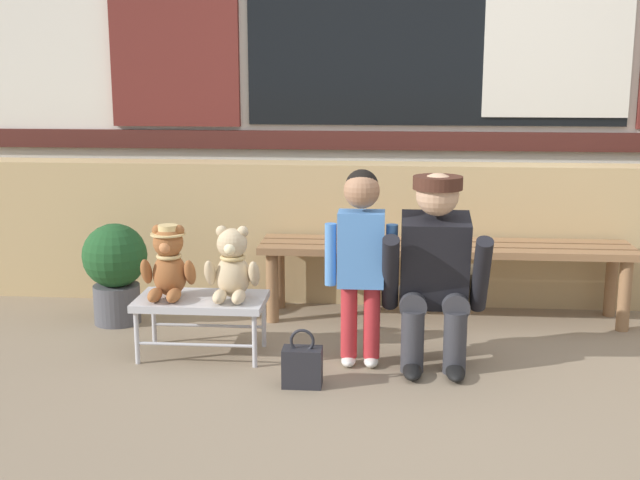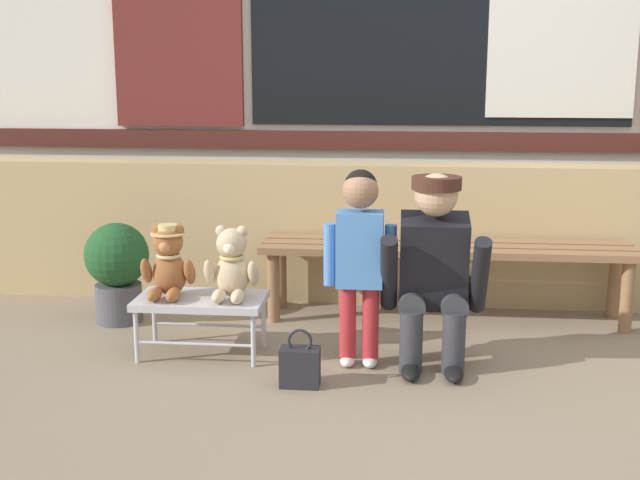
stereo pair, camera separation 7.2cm
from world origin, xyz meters
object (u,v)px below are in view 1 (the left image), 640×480
(teddy_bear_with_hat, at_px, (168,263))
(child_standing, at_px, (361,246))
(wooden_bench_long, at_px, (445,255))
(small_display_bench, at_px, (201,304))
(potted_plant, at_px, (115,267))
(teddy_bear_plain, at_px, (232,266))
(adult_crouching, at_px, (437,270))
(handbag_on_ground, at_px, (302,366))

(teddy_bear_with_hat, xyz_separation_m, child_standing, (0.96, -0.07, 0.12))
(wooden_bench_long, height_order, small_display_bench, wooden_bench_long)
(small_display_bench, bearing_deg, potted_plant, 140.92)
(teddy_bear_plain, height_order, adult_crouching, adult_crouching)
(teddy_bear_plain, relative_size, child_standing, 0.38)
(handbag_on_ground, height_order, potted_plant, potted_plant)
(wooden_bench_long, relative_size, potted_plant, 3.68)
(wooden_bench_long, xyz_separation_m, adult_crouching, (-0.09, -0.78, 0.11))
(wooden_bench_long, relative_size, child_standing, 2.19)
(handbag_on_ground, bearing_deg, potted_plant, 143.18)
(teddy_bear_with_hat, height_order, potted_plant, teddy_bear_with_hat)
(adult_crouching, distance_m, handbag_on_ground, 0.79)
(wooden_bench_long, height_order, handbag_on_ground, wooden_bench_long)
(teddy_bear_plain, bearing_deg, teddy_bear_with_hat, 179.87)
(wooden_bench_long, relative_size, teddy_bear_plain, 5.78)
(small_display_bench, relative_size, potted_plant, 1.12)
(wooden_bench_long, distance_m, handbag_on_ground, 1.32)
(teddy_bear_with_hat, relative_size, handbag_on_ground, 1.34)
(wooden_bench_long, bearing_deg, teddy_bear_with_hat, -153.14)
(small_display_bench, xyz_separation_m, child_standing, (0.80, -0.07, 0.33))
(teddy_bear_with_hat, distance_m, handbag_on_ground, 0.88)
(small_display_bench, height_order, adult_crouching, adult_crouching)
(child_standing, bearing_deg, adult_crouching, 1.90)
(teddy_bear_with_hat, xyz_separation_m, potted_plant, (-0.44, 0.48, -0.15))
(small_display_bench, bearing_deg, adult_crouching, -3.00)
(teddy_bear_plain, bearing_deg, wooden_bench_long, 33.28)
(handbag_on_ground, relative_size, potted_plant, 0.48)
(teddy_bear_plain, xyz_separation_m, adult_crouching, (1.00, -0.06, 0.02))
(small_display_bench, distance_m, handbag_on_ground, 0.68)
(child_standing, xyz_separation_m, adult_crouching, (0.36, 0.01, -0.11))
(wooden_bench_long, distance_m, potted_plant, 1.86)
(teddy_bear_with_hat, xyz_separation_m, adult_crouching, (1.32, -0.06, 0.01))
(child_standing, distance_m, potted_plant, 1.53)
(adult_crouching, bearing_deg, small_display_bench, 177.00)
(adult_crouching, height_order, potted_plant, adult_crouching)
(wooden_bench_long, xyz_separation_m, potted_plant, (-1.84, -0.23, -0.05))
(teddy_bear_with_hat, distance_m, adult_crouching, 1.32)
(wooden_bench_long, distance_m, teddy_bear_with_hat, 1.58)
(handbag_on_ground, bearing_deg, child_standing, 49.70)
(child_standing, bearing_deg, wooden_bench_long, 60.24)
(small_display_bench, distance_m, child_standing, 0.86)
(adult_crouching, relative_size, handbag_on_ground, 3.49)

